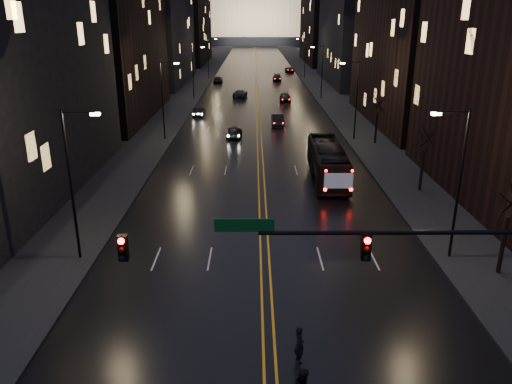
{
  "coord_description": "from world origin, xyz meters",
  "views": [
    {
      "loc": [
        -0.65,
        -16.7,
        13.71
      ],
      "look_at": [
        -0.52,
        12.71,
        3.27
      ],
      "focal_mm": 35.0,
      "sensor_mm": 36.0,
      "label": 1
    }
  ],
  "objects_px": {
    "traffic_signal": "(429,259)",
    "oncoming_car_b": "(199,112)",
    "receding_car_a": "(278,120)",
    "oncoming_car_a": "(234,132)",
    "pedestrian_a": "(299,344)",
    "bus": "(327,162)"
  },
  "relations": [
    {
      "from": "oncoming_car_b",
      "to": "receding_car_a",
      "type": "distance_m",
      "value": 12.7
    },
    {
      "from": "oncoming_car_b",
      "to": "receding_car_a",
      "type": "xyz_separation_m",
      "value": [
        11.0,
        -6.34,
        0.06
      ]
    },
    {
      "from": "receding_car_a",
      "to": "pedestrian_a",
      "type": "bearing_deg",
      "value": -92.46
    },
    {
      "from": "receding_car_a",
      "to": "pedestrian_a",
      "type": "relative_size",
      "value": 2.6
    },
    {
      "from": "traffic_signal",
      "to": "receding_car_a",
      "type": "relative_size",
      "value": 3.92
    },
    {
      "from": "traffic_signal",
      "to": "oncoming_car_b",
      "type": "xyz_separation_m",
      "value": [
        -14.41,
        54.53,
        -4.44
      ]
    },
    {
      "from": "traffic_signal",
      "to": "oncoming_car_b",
      "type": "distance_m",
      "value": 56.57
    },
    {
      "from": "bus",
      "to": "receding_car_a",
      "type": "height_order",
      "value": "bus"
    },
    {
      "from": "receding_car_a",
      "to": "pedestrian_a",
      "type": "xyz_separation_m",
      "value": [
        -1.28,
        -47.55,
        0.12
      ]
    },
    {
      "from": "traffic_signal",
      "to": "oncoming_car_b",
      "type": "height_order",
      "value": "traffic_signal"
    },
    {
      "from": "traffic_signal",
      "to": "bus",
      "type": "height_order",
      "value": "traffic_signal"
    },
    {
      "from": "bus",
      "to": "traffic_signal",
      "type": "bearing_deg",
      "value": -88.37
    },
    {
      "from": "oncoming_car_a",
      "to": "receding_car_a",
      "type": "bearing_deg",
      "value": -125.52
    },
    {
      "from": "oncoming_car_b",
      "to": "receding_car_a",
      "type": "relative_size",
      "value": 0.92
    },
    {
      "from": "bus",
      "to": "oncoming_car_a",
      "type": "distance_m",
      "value": 18.2
    },
    {
      "from": "bus",
      "to": "receding_car_a",
      "type": "distance_m",
      "value": 23.06
    },
    {
      "from": "traffic_signal",
      "to": "oncoming_car_a",
      "type": "height_order",
      "value": "traffic_signal"
    },
    {
      "from": "oncoming_car_b",
      "to": "traffic_signal",
      "type": "bearing_deg",
      "value": 106.36
    },
    {
      "from": "receding_car_a",
      "to": "oncoming_car_b",
      "type": "bearing_deg",
      "value": 149.13
    },
    {
      "from": "oncoming_car_a",
      "to": "pedestrian_a",
      "type": "bearing_deg",
      "value": 98.88
    },
    {
      "from": "oncoming_car_b",
      "to": "receding_car_a",
      "type": "bearing_deg",
      "value": 151.6
    },
    {
      "from": "oncoming_car_a",
      "to": "pedestrian_a",
      "type": "xyz_separation_m",
      "value": [
        4.2,
        -40.66,
        0.13
      ]
    }
  ]
}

